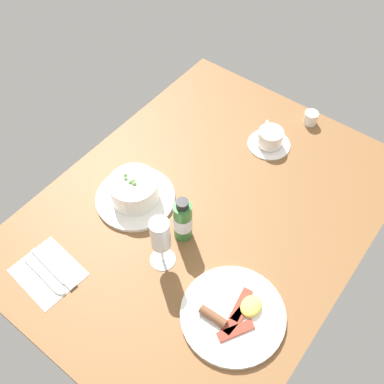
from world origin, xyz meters
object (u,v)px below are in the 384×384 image
(creamer_jug, at_px, (310,118))
(sauce_bottle_green, at_px, (184,221))
(cutlery_setting, at_px, (49,273))
(breakfast_plate, at_px, (234,314))
(coffee_cup, at_px, (270,139))
(porridge_bowl, at_px, (134,191))
(wine_glass, at_px, (160,237))

(creamer_jug, bearing_deg, sauce_bottle_green, -5.71)
(cutlery_setting, xyz_separation_m, creamer_jug, (-0.90, 0.26, 0.02))
(creamer_jug, bearing_deg, breakfast_plate, 14.07)
(coffee_cup, distance_m, breakfast_plate, 0.58)
(creamer_jug, height_order, sauce_bottle_green, sauce_bottle_green)
(porridge_bowl, relative_size, wine_glass, 1.31)
(porridge_bowl, relative_size, cutlery_setting, 1.28)
(cutlery_setting, distance_m, coffee_cup, 0.76)
(creamer_jug, distance_m, sauce_bottle_green, 0.60)
(creamer_jug, height_order, breakfast_plate, creamer_jug)
(coffee_cup, relative_size, creamer_jug, 2.48)
(creamer_jug, relative_size, breakfast_plate, 0.21)
(porridge_bowl, bearing_deg, cutlery_setting, -3.40)
(porridge_bowl, relative_size, breakfast_plate, 0.89)
(porridge_bowl, height_order, creamer_jug, porridge_bowl)
(porridge_bowl, height_order, wine_glass, wine_glass)
(cutlery_setting, height_order, breakfast_plate, breakfast_plate)
(breakfast_plate, bearing_deg, wine_glass, -93.52)
(porridge_bowl, bearing_deg, creamer_jug, 157.25)
(porridge_bowl, height_order, sauce_bottle_green, sauce_bottle_green)
(coffee_cup, height_order, sauce_bottle_green, sauce_bottle_green)
(wine_glass, bearing_deg, cutlery_setting, -44.53)
(wine_glass, relative_size, sauce_bottle_green, 1.14)
(cutlery_setting, height_order, coffee_cup, coffee_cup)
(cutlery_setting, relative_size, coffee_cup, 1.32)
(cutlery_setting, xyz_separation_m, wine_glass, (-0.21, 0.21, 0.11))
(cutlery_setting, distance_m, breakfast_plate, 0.48)
(porridge_bowl, height_order, cutlery_setting, porridge_bowl)
(creamer_jug, xyz_separation_m, sauce_bottle_green, (0.59, -0.06, 0.05))
(porridge_bowl, distance_m, wine_glass, 0.23)
(cutlery_setting, height_order, sauce_bottle_green, sauce_bottle_green)
(coffee_cup, bearing_deg, wine_glass, -0.44)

